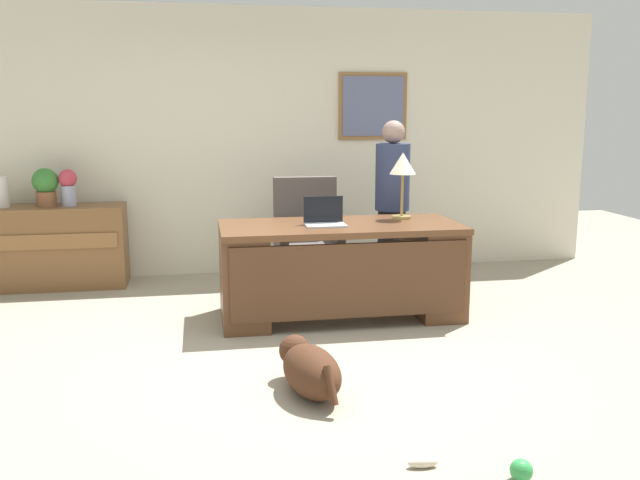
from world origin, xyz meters
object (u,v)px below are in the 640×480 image
at_px(desk, 341,267).
at_px(dog_toy_ball, 521,470).
at_px(laptop, 324,218).
at_px(vase_with_flowers, 68,186).
at_px(dog_lying, 309,369).
at_px(credenza, 48,247).
at_px(dog_toy_bone, 423,463).
at_px(vase_empty, 0,192).
at_px(potted_plant, 45,185).
at_px(desk_lamp, 403,167).
at_px(person_standing, 392,204).
at_px(armchair, 308,239).

relative_size(desk, dog_toy_ball, 18.30).
xyz_separation_m(laptop, vase_with_flowers, (-2.20, 1.46, 0.15)).
height_order(dog_lying, vase_with_flowers, vase_with_flowers).
bearing_deg(laptop, credenza, 148.88).
xyz_separation_m(desk, dog_toy_bone, (-0.10, -2.43, -0.40)).
xyz_separation_m(vase_empty, dog_toy_ball, (3.25, -4.08, -0.88)).
bearing_deg(dog_toy_bone, dog_lying, 112.44).
bearing_deg(credenza, potted_plant, 3.59).
height_order(desk_lamp, vase_with_flowers, desk_lamp).
bearing_deg(vase_with_flowers, vase_empty, 180.00).
xyz_separation_m(person_standing, dog_toy_ball, (-0.35, -3.44, -0.76)).
bearing_deg(armchair, credenza, 168.91).
height_order(desk_lamp, dog_toy_bone, desk_lamp).
height_order(dog_lying, desk_lamp, desk_lamp).
bearing_deg(person_standing, laptop, -133.94).
xyz_separation_m(vase_empty, potted_plant, (0.41, 0.00, 0.05)).
xyz_separation_m(desk, laptop, (-0.14, -0.01, 0.41)).
relative_size(dog_lying, dog_toy_bone, 4.82).
xyz_separation_m(dog_toy_ball, dog_toy_bone, (-0.41, 0.20, -0.03)).
bearing_deg(laptop, vase_with_flowers, 146.35).
height_order(desk, potted_plant, potted_plant).
bearing_deg(potted_plant, armchair, -11.21).
distance_m(credenza, desk_lamp, 3.46).
distance_m(desk_lamp, vase_with_flowers, 3.17).
xyz_separation_m(armchair, vase_with_flowers, (-2.22, 0.48, 0.50)).
bearing_deg(potted_plant, desk, -29.83).
xyz_separation_m(dog_lying, dog_toy_ball, (0.80, -1.15, -0.10)).
distance_m(vase_empty, potted_plant, 0.41).
height_order(person_standing, vase_empty, person_standing).
bearing_deg(desk, credenza, 150.40).
distance_m(armchair, vase_empty, 2.90).
xyz_separation_m(credenza, armchair, (2.44, -0.48, 0.08)).
height_order(person_standing, desk_lamp, person_standing).
bearing_deg(desk_lamp, dog_toy_ball, -95.33).
relative_size(desk, dog_lying, 2.69).
distance_m(person_standing, laptop, 1.14).
xyz_separation_m(credenza, dog_toy_bone, (2.46, -3.88, -0.37)).
relative_size(vase_empty, potted_plant, 0.81).
height_order(vase_with_flowers, dog_toy_bone, vase_with_flowers).
bearing_deg(vase_empty, armchair, -9.64).
distance_m(armchair, person_standing, 0.86).
height_order(dog_lying, dog_toy_bone, dog_lying).
relative_size(person_standing, dog_toy_ball, 14.98).
bearing_deg(vase_with_flowers, dog_toy_bone, -60.09).
distance_m(desk, vase_empty, 3.32).
relative_size(desk, armchair, 1.84).
bearing_deg(potted_plant, dog_lying, -55.11).
height_order(vase_with_flowers, dog_toy_ball, vase_with_flowers).
distance_m(desk, potted_plant, 2.98).
relative_size(credenza, vase_with_flowers, 4.19).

